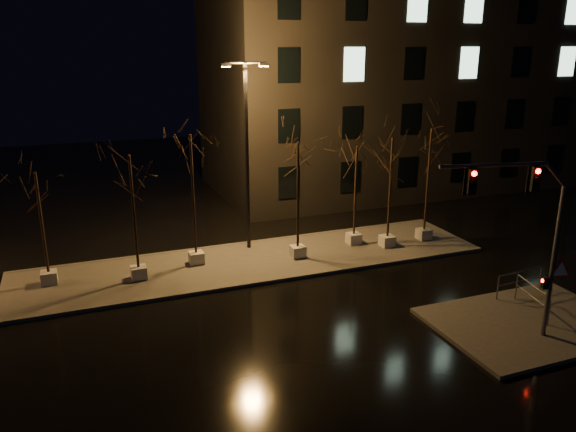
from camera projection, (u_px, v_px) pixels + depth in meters
name	position (u px, v px, depth m)	size (l,w,h in m)	color
ground	(305.00, 318.00, 21.21)	(90.00, 90.00, 0.00)	black
median	(256.00, 261.00, 26.54)	(22.00, 5.00, 0.15)	#42403A
sidewalk_corner	(529.00, 323.00, 20.64)	(7.00, 5.00, 0.15)	#42403A
building	(389.00, 80.00, 39.88)	(25.00, 12.00, 15.00)	black
tree_0	(38.00, 198.00, 22.78)	(1.80, 1.80, 4.98)	#B0AEA5
tree_1	(131.00, 184.00, 23.15)	(1.80, 1.80, 5.59)	#B0AEA5
tree_2	(192.00, 164.00, 24.71)	(1.80, 1.80, 6.17)	#B0AEA5
tree_3	(298.00, 169.00, 25.61)	(1.80, 1.80, 5.68)	#B0AEA5
tree_4	(356.00, 169.00, 27.51)	(1.80, 1.80, 5.15)	#B0AEA5
tree_5	(391.00, 163.00, 27.06)	(1.80, 1.80, 5.63)	#B0AEA5
tree_6	(430.00, 154.00, 28.01)	(1.80, 1.80, 5.94)	#B0AEA5
traffic_signal_mast	(531.00, 226.00, 18.33)	(4.97, 1.18, 6.20)	#5C5E64
streetlight_main	(247.00, 145.00, 26.63)	(2.25, 0.36, 9.00)	black
guard_rail_a	(520.00, 279.00, 22.66)	(2.35, 0.18, 1.01)	#5C5E64
guard_rail_b	(533.00, 295.00, 21.20)	(0.54, 2.21, 1.07)	#5C5E64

